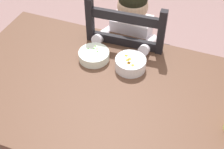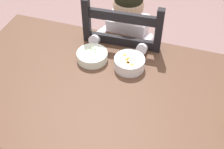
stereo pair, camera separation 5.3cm
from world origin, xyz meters
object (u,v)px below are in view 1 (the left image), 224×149
object	(u,v)px
dining_table	(118,105)
spoon	(121,62)
bowl_of_peas	(94,55)
child_figure	(129,40)
bowl_of_carrots	(130,63)
dining_chair	(129,62)

from	to	relation	value
dining_table	spoon	world-z (taller)	spoon
bowl_of_peas	spoon	bearing A→B (deg)	7.83
bowl_of_peas	child_figure	bearing A→B (deg)	71.84
child_figure	bowl_of_peas	bearing A→B (deg)	-108.16
bowl_of_peas	bowl_of_carrots	world-z (taller)	bowl_of_carrots
child_figure	bowl_of_carrots	bearing A→B (deg)	-71.86
bowl_of_peas	bowl_of_carrots	size ratio (longest dim) A/B	1.03
bowl_of_carrots	spoon	xyz separation A→B (m)	(-0.05, 0.02, -0.03)
spoon	bowl_of_peas	bearing A→B (deg)	-172.17
dining_chair	bowl_of_peas	distance (m)	0.41
child_figure	dining_chair	bearing A→B (deg)	64.58
bowl_of_carrots	spoon	bearing A→B (deg)	159.99
dining_chair	spoon	distance (m)	0.37
spoon	dining_chair	bearing A→B (deg)	98.12
dining_table	bowl_of_carrots	bearing A→B (deg)	91.33
dining_chair	bowl_of_carrots	xyz separation A→B (m)	(0.09, -0.30, 0.27)
child_figure	bowl_of_carrots	xyz separation A→B (m)	(0.10, -0.29, 0.09)
bowl_of_carrots	bowl_of_peas	bearing A→B (deg)	179.93
bowl_of_peas	spoon	world-z (taller)	bowl_of_peas
bowl_of_peas	spoon	xyz separation A→B (m)	(0.14, 0.02, -0.02)
child_figure	bowl_of_carrots	distance (m)	0.32
dining_table	child_figure	world-z (taller)	child_figure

